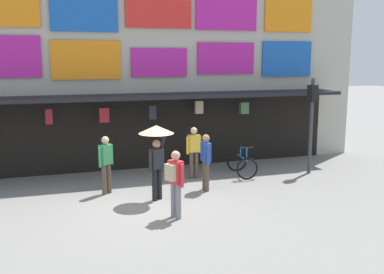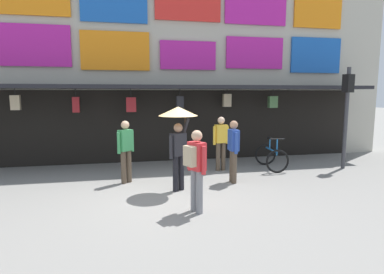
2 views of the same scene
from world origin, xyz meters
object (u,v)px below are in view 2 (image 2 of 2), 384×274
Objects in this scene: traffic_light_far at (347,101)px; pedestrian_in_green at (221,140)px; bicycle_parked at (271,157)px; pedestrian_in_yellow at (233,148)px; pedestrian_in_purple at (196,165)px; pedestrian_with_umbrella at (178,125)px; pedestrian_in_black at (126,148)px.

traffic_light_far reaches higher than pedestrian_in_green.
bicycle_parked is 0.73× the size of pedestrian_in_yellow.
pedestrian_with_umbrella is at bearing 93.79° from pedestrian_in_purple.
traffic_light_far is at bearing -7.51° from pedestrian_in_green.
pedestrian_in_purple is at bearing -61.50° from pedestrian_in_black.
traffic_light_far is 5.74m from pedestrian_with_umbrella.
pedestrian_in_yellow and pedestrian_in_black have the same top height.
bicycle_parked is at bearing 8.65° from pedestrian_in_black.
bicycle_parked is (-2.30, 0.39, -1.75)m from traffic_light_far.
pedestrian_in_black is (-2.89, -0.82, 0.00)m from pedestrian_in_green.
traffic_light_far is at bearing -9.63° from bicycle_parked.
pedestrian_in_yellow is 1.00× the size of pedestrian_in_black.
pedestrian_in_yellow is (-1.70, -1.25, 0.55)m from bicycle_parked.
pedestrian_in_black is at bearing -171.35° from bicycle_parked.
bicycle_parked is at bearing 26.98° from pedestrian_with_umbrella.
pedestrian_with_umbrella is (-1.63, -1.79, 0.69)m from pedestrian_in_green.
pedestrian_in_green is at bearing 15.78° from pedestrian_in_black.
pedestrian_in_black is at bearing -164.22° from pedestrian_in_green.
pedestrian_in_green is (-1.64, 0.13, 0.55)m from bicycle_parked.
pedestrian_in_black reaches higher than bicycle_parked.
pedestrian_with_umbrella reaches higher than bicycle_parked.
pedestrian_with_umbrella is (-3.27, -1.66, 1.25)m from bicycle_parked.
pedestrian_with_umbrella is (-5.57, -1.27, -0.50)m from traffic_light_far.
pedestrian_in_yellow is at bearing -143.83° from bicycle_parked.
pedestrian_in_green is 2.52m from pedestrian_with_umbrella.
pedestrian_with_umbrella reaches higher than pedestrian_in_green.
pedestrian_in_yellow is at bearing -167.95° from traffic_light_far.
pedestrian_in_green and pedestrian_in_purple have the same top height.
pedestrian_in_purple is 1.00× the size of pedestrian_in_black.
traffic_light_far reaches higher than pedestrian_in_purple.
pedestrian_in_yellow is (-4.01, -0.86, -1.19)m from traffic_light_far.
pedestrian_in_purple is (-1.53, -3.32, 0.04)m from pedestrian_in_green.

